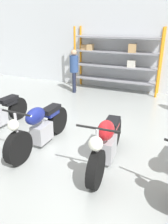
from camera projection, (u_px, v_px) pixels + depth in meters
The scene contains 6 objects.
ground_plane at pixel (77, 148), 4.71m from camera, with size 30.00×30.00×0.00m, color #9EA3A0.
back_wall at pixel (133, 43), 8.23m from camera, with size 30.00×0.08×3.60m.
shelving_rack at pixel (116, 58), 8.31m from camera, with size 3.31×0.63×2.39m.
motorcycle_blue at pixel (40, 127), 4.64m from camera, with size 0.63×2.06×1.04m.
motorcycle_red at pixel (107, 143), 4.05m from camera, with size 0.70×2.02×1.05m.
person_browsing at pixel (74, 68), 8.22m from camera, with size 0.41×0.41×1.60m.
Camera 1 is at (1.78, -3.65, 2.51)m, focal length 35.00 mm.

